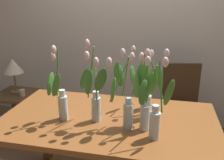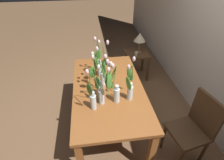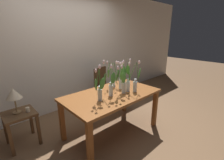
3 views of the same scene
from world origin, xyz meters
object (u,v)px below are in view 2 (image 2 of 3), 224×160
Objects in this scene: tulip_vase_0 at (101,71)px; table_lamp at (140,38)px; dining_chair at (194,126)px; tulip_vase_4 at (93,96)px; side_table at (137,58)px; tulip_vase_5 at (114,87)px; tulip_vase_3 at (104,90)px; pillar_candle at (136,54)px; tulip_vase_6 at (99,83)px; tulip_vase_2 at (98,63)px; tulip_vase_1 at (130,87)px; dining_table at (108,93)px.

table_lamp is at bearing 145.11° from tulip_vase_0.
dining_chair is at bearing 56.13° from tulip_vase_0.
tulip_vase_4 is 0.99× the size of side_table.
dining_chair is (0.33, 0.90, -0.42)m from tulip_vase_5.
tulip_vase_3 is 7.33× the size of pillar_candle.
tulip_vase_6 is at bearing 158.36° from tulip_vase_4.
tulip_vase_3 is (0.62, 0.01, 0.02)m from tulip_vase_2.
tulip_vase_5 is (0.60, 0.13, 0.03)m from tulip_vase_2.
tulip_vase_1 reaches higher than pillar_candle.
tulip_vase_3 reaches higher than table_lamp.
dining_table is 1.11m from dining_chair.
tulip_vase_2 reaches higher than tulip_vase_1.
dining_table is at bearing 139.64° from tulip_vase_6.
tulip_vase_1 is 1.49m from pillar_candle.
table_lamp reaches higher than side_table.
tulip_vase_6 reaches higher than tulip_vase_1.
tulip_vase_1 reaches higher than dining_chair.
tulip_vase_2 is 0.47m from tulip_vase_6.
dining_table is at bearing -30.68° from table_lamp.
tulip_vase_4 is 1.76m from pillar_candle.
tulip_vase_1 reaches higher than table_lamp.
tulip_vase_2 is 1.33m from side_table.
dining_table is 0.41m from tulip_vase_3.
dining_chair is at bearing 57.65° from dining_table.
tulip_vase_5 reaches higher than dining_chair.
side_table is 1.38× the size of table_lamp.
pillar_candle is at bearing 144.73° from tulip_vase_0.
dining_table is 0.33m from tulip_vase_6.
tulip_vase_1 is at bearing -18.07° from pillar_candle.
tulip_vase_5 is at bearing -84.26° from tulip_vase_1.
tulip_vase_0 is 1.28m from dining_chair.
tulip_vase_2 is 1.03× the size of tulip_vase_6.
dining_chair reaches higher than pillar_candle.
tulip_vase_5 is (-0.08, 0.23, 0.02)m from tulip_vase_4.
tulip_vase_0 is 1.06× the size of tulip_vase_3.
tulip_vase_3 reaches higher than dining_chair.
pillar_candle is (-1.73, -0.26, 0.06)m from dining_chair.
tulip_vase_4 is at bearing -76.30° from tulip_vase_1.
tulip_vase_2 is at bearing -131.99° from dining_chair.
side_table is at bearing 155.15° from tulip_vase_5.
tulip_vase_2 reaches higher than side_table.
pillar_candle is at bearing -171.55° from dining_chair.
tulip_vase_0 reaches higher than tulip_vase_2.
dining_table reaches higher than pillar_candle.
tulip_vase_6 is 1.21m from dining_chair.
tulip_vase_3 is 1.77m from table_lamp.
tulip_vase_5 is at bearing 109.91° from tulip_vase_4.
pillar_candle is at bearing 149.44° from dining_table.
tulip_vase_1 is at bearing 95.74° from tulip_vase_5.
tulip_vase_6 is (-0.12, -0.15, -0.02)m from tulip_vase_5.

